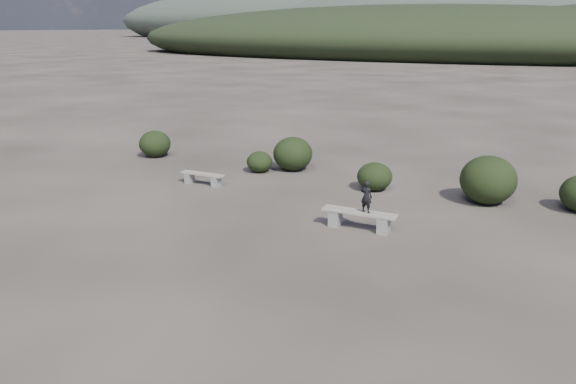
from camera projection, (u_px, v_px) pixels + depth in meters
The scene contains 9 objects.
ground at pixel (204, 284), 11.63m from camera, with size 1200.00×1200.00×0.00m, color #2C2722.
bench_left at pixel (203, 178), 18.86m from camera, with size 1.61×0.41×0.40m.
bench_right at pixel (359, 218), 14.70m from camera, with size 2.02×0.53×0.50m.
seated_person at pixel (366, 197), 14.45m from camera, with size 0.31×0.20×0.85m, color black.
shrub_a at pixel (259, 162), 20.46m from camera, with size 0.94×0.94×0.77m, color black.
shrub_b at pixel (293, 154), 20.68m from camera, with size 1.45×1.45×1.24m, color black.
shrub_c at pixel (375, 176), 18.19m from camera, with size 1.14×1.14×0.91m, color black.
shrub_d at pixel (488, 180), 16.77m from camera, with size 1.66×1.66×1.45m, color black.
shrub_f at pixel (155, 144), 22.83m from camera, with size 1.27×1.27×1.07m, color black.
Camera 1 is at (6.59, -8.49, 5.15)m, focal length 35.00 mm.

